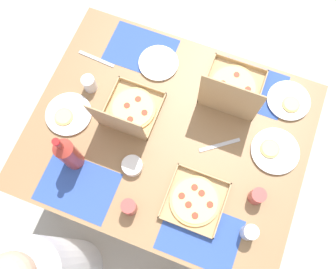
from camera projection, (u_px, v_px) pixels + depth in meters
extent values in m
plane|color=beige|center=(168.00, 167.00, 2.46)|extent=(6.00, 6.00, 0.00)
cylinder|color=#3F3328|center=(290.00, 118.00, 2.20)|extent=(0.07, 0.07, 0.70)
cylinder|color=#3F3328|center=(106.00, 55.00, 2.34)|extent=(0.07, 0.07, 0.70)
cylinder|color=#3F3328|center=(38.00, 193.00, 2.05)|extent=(0.07, 0.07, 0.70)
cube|color=#936D47|center=(168.00, 135.00, 1.78)|extent=(1.37, 1.09, 0.03)
cube|color=#2D4C9E|center=(251.00, 87.00, 1.84)|extent=(0.36, 0.26, 0.00)
cube|color=#2D4C9E|center=(141.00, 50.00, 1.91)|extent=(0.36, 0.26, 0.00)
cube|color=#2D4C9E|center=(200.00, 235.00, 1.61)|extent=(0.36, 0.26, 0.00)
cube|color=#2D4C9E|center=(78.00, 186.00, 1.68)|extent=(0.36, 0.26, 0.00)
cube|color=tan|center=(133.00, 109.00, 1.80)|extent=(0.26, 0.26, 0.01)
cube|color=tan|center=(157.00, 116.00, 1.77)|extent=(0.01, 0.26, 0.03)
cube|color=tan|center=(109.00, 99.00, 1.80)|extent=(0.01, 0.26, 0.03)
cube|color=tan|center=(143.00, 86.00, 1.82)|extent=(0.26, 0.01, 0.03)
cube|color=tan|center=(123.00, 130.00, 1.75)|extent=(0.26, 0.01, 0.03)
cylinder|color=#E0B76B|center=(133.00, 108.00, 1.79)|extent=(0.23, 0.23, 0.01)
cylinder|color=#EFD67F|center=(133.00, 108.00, 1.78)|extent=(0.21, 0.21, 0.00)
cylinder|color=red|center=(127.00, 105.00, 1.79)|extent=(0.03, 0.03, 0.00)
cylinder|color=red|center=(130.00, 120.00, 1.76)|extent=(0.03, 0.03, 0.00)
cylinder|color=red|center=(144.00, 113.00, 1.77)|extent=(0.03, 0.03, 0.00)
cylinder|color=red|center=(138.00, 99.00, 1.80)|extent=(0.03, 0.03, 0.00)
cube|color=tan|center=(117.00, 123.00, 1.60)|extent=(0.26, 0.03, 0.26)
cube|color=tan|center=(233.00, 88.00, 1.84)|extent=(0.29, 0.29, 0.01)
cube|color=tan|center=(260.00, 95.00, 1.80)|extent=(0.01, 0.29, 0.03)
cube|color=tan|center=(207.00, 77.00, 1.84)|extent=(0.01, 0.29, 0.03)
cube|color=tan|center=(241.00, 63.00, 1.86)|extent=(0.29, 0.01, 0.03)
cube|color=tan|center=(225.00, 110.00, 1.78)|extent=(0.29, 0.01, 0.03)
cylinder|color=#E0B76B|center=(233.00, 87.00, 1.83)|extent=(0.26, 0.26, 0.01)
cylinder|color=#EFD67F|center=(233.00, 86.00, 1.82)|extent=(0.23, 0.23, 0.00)
cylinder|color=red|center=(223.00, 83.00, 1.82)|extent=(0.03, 0.03, 0.00)
cylinder|color=red|center=(227.00, 100.00, 1.79)|extent=(0.03, 0.03, 0.00)
cylinder|color=red|center=(248.00, 89.00, 1.81)|extent=(0.03, 0.03, 0.00)
cylinder|color=red|center=(237.00, 75.00, 1.84)|extent=(0.03, 0.03, 0.00)
cube|color=tan|center=(229.00, 99.00, 1.62)|extent=(0.29, 0.02, 0.29)
cube|color=tan|center=(195.00, 201.00, 1.66)|extent=(0.27, 0.27, 0.01)
cube|color=tan|center=(222.00, 211.00, 1.63)|extent=(0.01, 0.27, 0.03)
cube|color=tan|center=(168.00, 190.00, 1.65)|extent=(0.01, 0.27, 0.03)
cube|color=tan|center=(204.00, 174.00, 1.68)|extent=(0.27, 0.01, 0.03)
cube|color=tan|center=(185.00, 228.00, 1.60)|extent=(0.27, 0.01, 0.03)
cylinder|color=#E0B76B|center=(195.00, 201.00, 1.65)|extent=(0.24, 0.24, 0.01)
cylinder|color=#EFD67F|center=(195.00, 200.00, 1.64)|extent=(0.21, 0.21, 0.00)
cylinder|color=red|center=(182.00, 196.00, 1.64)|extent=(0.03, 0.03, 0.00)
cylinder|color=red|center=(188.00, 205.00, 1.63)|extent=(0.03, 0.03, 0.00)
cylinder|color=red|center=(195.00, 216.00, 1.62)|extent=(0.03, 0.03, 0.00)
cylinder|color=red|center=(210.00, 205.00, 1.63)|extent=(0.03, 0.03, 0.00)
cylinder|color=red|center=(202.00, 193.00, 1.65)|extent=(0.03, 0.03, 0.00)
cylinder|color=red|center=(195.00, 187.00, 1.66)|extent=(0.03, 0.03, 0.00)
cylinder|color=white|center=(275.00, 151.00, 1.73)|extent=(0.23, 0.23, 0.01)
cylinder|color=white|center=(275.00, 151.00, 1.72)|extent=(0.24, 0.24, 0.01)
cylinder|color=#E0B76B|center=(270.00, 149.00, 1.72)|extent=(0.10, 0.10, 0.01)
cylinder|color=#EFD67F|center=(270.00, 148.00, 1.71)|extent=(0.08, 0.08, 0.00)
cylinder|color=white|center=(158.00, 63.00, 1.88)|extent=(0.20, 0.20, 0.01)
cylinder|color=white|center=(158.00, 63.00, 1.87)|extent=(0.21, 0.21, 0.01)
cylinder|color=white|center=(288.00, 101.00, 1.81)|extent=(0.21, 0.21, 0.01)
cylinder|color=white|center=(289.00, 100.00, 1.80)|extent=(0.22, 0.22, 0.01)
cylinder|color=#E0B76B|center=(291.00, 104.00, 1.79)|extent=(0.09, 0.09, 0.01)
cylinder|color=#EFD67F|center=(291.00, 104.00, 1.78)|extent=(0.08, 0.08, 0.00)
cylinder|color=white|center=(69.00, 114.00, 1.79)|extent=(0.22, 0.22, 0.01)
cylinder|color=white|center=(69.00, 114.00, 1.78)|extent=(0.23, 0.23, 0.01)
cylinder|color=#E0B76B|center=(64.00, 117.00, 1.77)|extent=(0.09, 0.09, 0.01)
cylinder|color=#EFD67F|center=(63.00, 116.00, 1.76)|extent=(0.08, 0.08, 0.00)
cylinder|color=#B2382D|center=(70.00, 155.00, 1.62)|extent=(0.09, 0.09, 0.22)
cone|color=#B2382D|center=(61.00, 147.00, 1.49)|extent=(0.09, 0.09, 0.04)
cylinder|color=#B2382D|center=(58.00, 144.00, 1.45)|extent=(0.03, 0.03, 0.06)
cylinder|color=red|center=(56.00, 142.00, 1.42)|extent=(0.03, 0.03, 0.01)
cylinder|color=silver|center=(249.00, 232.00, 1.57)|extent=(0.07, 0.07, 0.10)
cylinder|color=#BF4742|center=(129.00, 207.00, 1.60)|extent=(0.07, 0.07, 0.10)
cylinder|color=#BF4742|center=(257.00, 196.00, 1.62)|extent=(0.07, 0.07, 0.09)
cylinder|color=silver|center=(89.00, 84.00, 1.80)|extent=(0.07, 0.07, 0.09)
cylinder|color=white|center=(132.00, 166.00, 1.69)|extent=(0.10, 0.10, 0.04)
cube|color=#B7B7BC|center=(220.00, 145.00, 1.74)|extent=(0.18, 0.14, 0.00)
cube|color=#B7B7BC|center=(97.00, 59.00, 1.89)|extent=(0.21, 0.03, 0.00)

